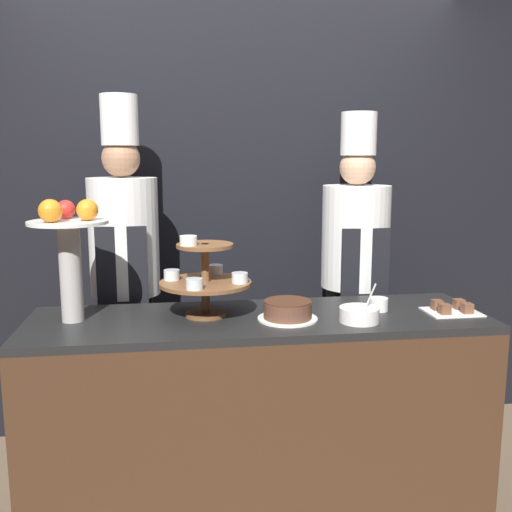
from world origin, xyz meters
TOP-DOWN VIEW (x-y plane):
  - wall_back at (0.00, 1.21)m, footprint 10.00×0.06m
  - buffet_counter at (0.00, 0.30)m, footprint 2.00×0.60m
  - tiered_stand at (-0.23, 0.34)m, footprint 0.40×0.40m
  - fruit_pedestal at (-0.79, 0.34)m, footprint 0.33×0.33m
  - cake_round at (0.11, 0.23)m, footprint 0.26×0.26m
  - cup_white at (0.55, 0.31)m, footprint 0.09×0.09m
  - cake_square_tray at (0.86, 0.24)m, footprint 0.23×0.18m
  - serving_bowl_near at (0.40, 0.15)m, footprint 0.17×0.17m
  - chef_left at (-0.61, 0.85)m, footprint 0.35×0.35m
  - chef_center_left at (0.61, 0.85)m, footprint 0.36×0.36m

SIDE VIEW (x-z plane):
  - buffet_counter at x=0.00m, z-range 0.00..0.92m
  - cake_square_tray at x=0.86m, z-range 0.91..0.96m
  - cup_white at x=0.55m, z-range 0.92..0.98m
  - serving_bowl_near at x=0.40m, z-range 0.87..1.03m
  - cake_round at x=0.11m, z-range 0.92..1.00m
  - chef_center_left at x=0.61m, z-range 0.10..1.94m
  - chef_left at x=-0.61m, z-range 0.10..2.01m
  - tiered_stand at x=-0.23m, z-range 0.91..1.27m
  - fruit_pedestal at x=-0.79m, z-range 0.99..1.51m
  - wall_back at x=0.00m, z-range 0.00..2.80m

